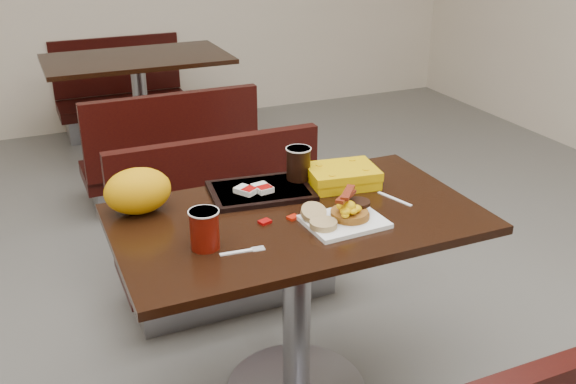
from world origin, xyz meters
name	(u,v)px	position (x,y,z in m)	size (l,w,h in m)	color
table_near	(297,310)	(0.00, 0.00, 0.38)	(1.20, 0.70, 0.75)	black
bench_near_n	(232,230)	(0.00, 0.70, 0.36)	(1.00, 0.46, 0.72)	black
table_far	(142,111)	(0.00, 2.60, 0.38)	(1.20, 0.70, 0.75)	black
bench_far_s	(166,145)	(0.00, 1.90, 0.36)	(1.00, 0.46, 0.72)	black
bench_far_n	(123,88)	(0.00, 3.30, 0.36)	(1.00, 0.46, 0.72)	black
platter	(344,222)	(0.11, -0.12, 0.76)	(0.25, 0.19, 0.01)	white
pancake_stack	(350,214)	(0.14, -0.11, 0.78)	(0.13, 0.13, 0.03)	brown
sausage_patty	(358,203)	(0.18, -0.09, 0.80)	(0.08, 0.08, 0.01)	black
scrambled_eggs	(349,208)	(0.12, -0.13, 0.81)	(0.08, 0.07, 0.04)	#FEAE05
bacon_strips	(346,196)	(0.12, -0.10, 0.84)	(0.15, 0.06, 0.01)	#4E1505
muffin_bottom	(323,224)	(0.03, -0.14, 0.77)	(0.09, 0.09, 0.02)	tan
muffin_top	(314,212)	(0.02, -0.07, 0.79)	(0.08, 0.08, 0.02)	tan
coffee_cup_near	(205,230)	(-0.34, -0.09, 0.81)	(0.09, 0.09, 0.12)	maroon
fork	(236,252)	(-0.27, -0.16, 0.75)	(0.14, 0.03, 0.00)	white
knife	(395,199)	(0.36, -0.02, 0.75)	(0.15, 0.01, 0.00)	white
condiment_syrup	(293,217)	(-0.02, -0.02, 0.75)	(0.04, 0.03, 0.01)	#AC1807
condiment_ketchup	(265,222)	(-0.12, -0.01, 0.75)	(0.04, 0.03, 0.01)	#8C0504
tray	(261,191)	(-0.05, 0.21, 0.76)	(0.36, 0.25, 0.02)	black
hashbrown_sleeve_left	(246,190)	(-0.11, 0.20, 0.78)	(0.05, 0.07, 0.02)	silver
hashbrown_sleeve_right	(262,188)	(-0.05, 0.19, 0.78)	(0.05, 0.07, 0.02)	silver
coffee_cup_far	(298,164)	(0.11, 0.24, 0.83)	(0.09, 0.09, 0.12)	black
clamshell	(342,176)	(0.25, 0.16, 0.78)	(0.25, 0.19, 0.07)	#CF9C03
paper_bag	(138,191)	(-0.47, 0.23, 0.83)	(0.22, 0.16, 0.15)	orange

